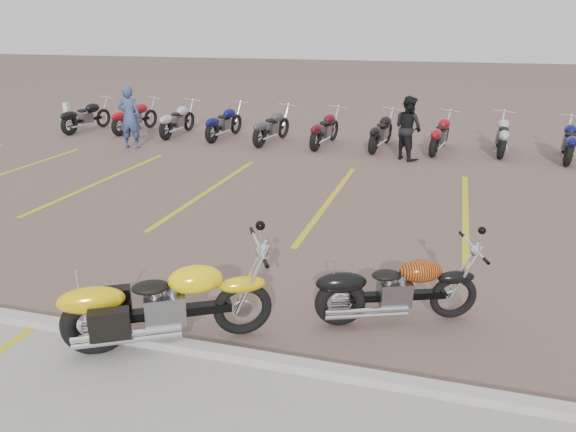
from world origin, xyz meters
name	(u,v)px	position (x,y,z in m)	size (l,w,h in m)	color
ground	(269,281)	(0.00, 0.00, 0.00)	(100.00, 100.00, 0.00)	brown
curb	(212,352)	(0.00, -2.00, 0.06)	(60.00, 0.18, 0.12)	#ADAAA3
parking_stripes	(330,200)	(0.00, 4.00, 0.00)	(38.00, 5.50, 0.01)	gold
yellow_cruiser	(164,307)	(-0.60, -1.91, 0.48)	(2.10, 1.30, 0.97)	black
flame_cruiser	(393,292)	(1.80, -0.67, 0.41)	(1.91, 0.89, 0.83)	black
person_a	(130,117)	(-6.70, 7.43, 0.90)	(0.66, 0.43, 1.80)	navy
person_b	(408,128)	(1.17, 8.23, 0.85)	(0.82, 0.64, 1.69)	black
bollard	(67,118)	(-10.03, 8.97, 0.50)	(0.15, 0.15, 1.00)	silver
bg_bike_row	(381,129)	(0.31, 9.53, 0.55)	(20.59, 2.04, 1.10)	black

